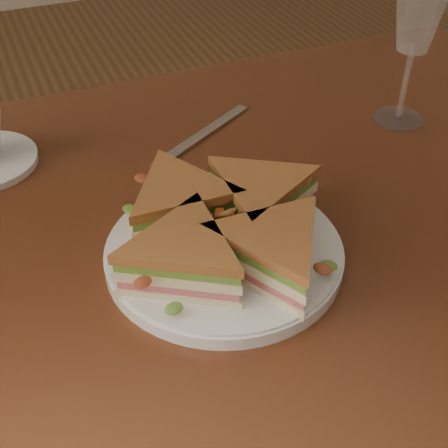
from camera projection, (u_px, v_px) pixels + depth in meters
name	position (u px, v px, depth m)	size (l,w,h in m)	color
table	(241.00, 266.00, 0.84)	(1.20, 0.80, 0.75)	#3A190D
plate	(224.00, 253.00, 0.70)	(0.27, 0.27, 0.02)	white
sandwich_wedges	(224.00, 228.00, 0.68)	(0.32, 0.32, 0.06)	#F8E6B8
crisps_mound	(224.00, 230.00, 0.68)	(0.09, 0.09, 0.05)	#D4531B
spoon	(181.00, 179.00, 0.82)	(0.18, 0.07, 0.01)	silver
knife	(198.00, 138.00, 0.91)	(0.19, 0.12, 0.00)	silver
wine_glass	(419.00, 12.00, 0.84)	(0.08, 0.08, 0.23)	white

